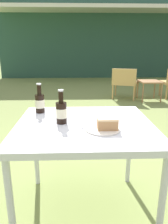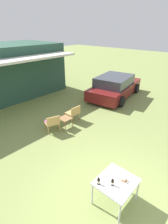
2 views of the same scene
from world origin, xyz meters
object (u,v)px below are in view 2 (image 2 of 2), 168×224
(wicker_chair_cushioned, at_px, (52,122))
(garden_side_table, at_px, (65,119))
(wicker_chair_plain, at_px, (74,112))
(patio_table, at_px, (116,183))
(cola_bottle_near, at_px, (112,182))
(cake_on_plate, at_px, (124,180))
(parked_car, at_px, (115,87))
(cola_bottle_far, at_px, (99,181))

(wicker_chair_cushioned, distance_m, garden_side_table, 0.58)
(wicker_chair_plain, height_order, patio_table, wicker_chair_plain)
(patio_table, bearing_deg, cola_bottle_near, 174.99)
(wicker_chair_plain, bearing_deg, cola_bottle_near, 56.27)
(wicker_chair_cushioned, xyz_separation_m, patio_table, (-1.11, -3.80, 0.23))
(garden_side_table, xyz_separation_m, cake_on_plate, (-1.53, -3.73, 0.35))
(patio_table, bearing_deg, parked_car, 33.17)
(cola_bottle_near, bearing_deg, parked_car, 32.45)
(parked_car, relative_size, patio_table, 4.94)
(wicker_chair_cushioned, bearing_deg, cola_bottle_near, 90.63)
(wicker_chair_plain, relative_size, cola_bottle_far, 3.19)
(wicker_chair_cushioned, height_order, cola_bottle_near, cola_bottle_near)
(garden_side_table, height_order, cola_bottle_far, cola_bottle_far)
(cola_bottle_far, bearing_deg, parked_car, 30.10)
(patio_table, xyz_separation_m, cola_bottle_far, (-0.34, 0.27, 0.14))
(wicker_chair_cushioned, xyz_separation_m, cake_on_plate, (-0.98, -3.93, 0.32))
(cola_bottle_far, bearing_deg, wicker_chair_cushioned, 67.74)
(parked_car, xyz_separation_m, cake_on_plate, (-6.17, -4.24, 0.11))
(wicker_chair_cushioned, bearing_deg, wicker_chair_plain, -162.02)
(wicker_chair_cushioned, height_order, patio_table, wicker_chair_cushioned)
(cola_bottle_far, bearing_deg, cola_bottle_near, -54.46)
(parked_car, relative_size, cola_bottle_far, 19.72)
(garden_side_table, xyz_separation_m, cola_bottle_far, (-1.99, -3.33, 0.40))
(garden_side_table, bearing_deg, cola_bottle_far, -120.86)
(cola_bottle_near, bearing_deg, wicker_chair_cushioned, 71.56)
(parked_car, height_order, patio_table, parked_car)
(parked_car, bearing_deg, wicker_chair_cushioned, 174.14)
(garden_side_table, bearing_deg, parked_car, 6.26)
(wicker_chair_plain, bearing_deg, cake_on_plate, 60.21)
(patio_table, height_order, cola_bottle_far, cola_bottle_far)
(garden_side_table, height_order, patio_table, patio_table)
(wicker_chair_plain, bearing_deg, garden_side_table, 14.20)
(wicker_chair_plain, distance_m, cola_bottle_near, 4.53)
(parked_car, height_order, wicker_chair_cushioned, parked_car)
(parked_car, distance_m, cola_bottle_far, 7.66)
(cake_on_plate, bearing_deg, patio_table, 135.26)
(cake_on_plate, bearing_deg, garden_side_table, 67.70)
(garden_side_table, distance_m, cola_bottle_far, 3.90)
(garden_side_table, height_order, cola_bottle_near, cola_bottle_near)
(garden_side_table, distance_m, cola_bottle_near, 4.04)
(parked_car, bearing_deg, cola_bottle_near, -156.81)
(wicker_chair_cushioned, distance_m, cola_bottle_near, 4.01)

